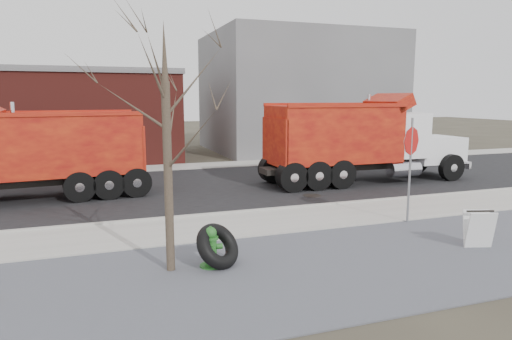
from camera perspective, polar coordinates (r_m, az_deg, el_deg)
name	(u,v)px	position (r m, az deg, el deg)	size (l,w,h in m)	color
ground	(268,226)	(13.34, 1.47, -6.96)	(120.00, 120.00, 0.00)	#383328
gravel_verge	(324,267)	(10.31, 8.51, -11.88)	(60.00, 5.00, 0.03)	slate
sidewalk	(265,222)	(13.56, 1.10, -6.57)	(60.00, 2.50, 0.06)	#9E9B93
curb	(251,211)	(14.74, -0.66, -5.19)	(60.00, 0.15, 0.11)	#9E9B93
road	(215,186)	(19.20, -5.18, -2.01)	(60.00, 9.40, 0.02)	black
far_sidewalk	(189,166)	(24.69, -8.41, 0.44)	(60.00, 2.00, 0.06)	#9E9B93
building_grey	(297,93)	(32.91, 5.15, 9.56)	(12.00, 10.00, 8.00)	gray
bare_tree	(166,117)	(9.50, -11.15, 6.57)	(3.20, 3.20, 5.20)	#382D23
fire_hydrant	(211,249)	(10.10, -5.67, -9.80)	(0.52, 0.51, 0.93)	#2D762C
truck_tire	(218,246)	(10.12, -4.81, -9.46)	(1.37, 1.32, 1.04)	black
stop_sign	(411,153)	(13.94, 18.78, 2.03)	(0.78, 0.38, 3.11)	gray
sandwich_board	(479,229)	(12.51, 26.09, -6.63)	(0.77, 0.60, 0.94)	white
dump_truck_red_a	(359,138)	(20.34, 12.75, 3.90)	(9.49, 2.64, 3.81)	black
dump_truck_red_b	(38,151)	(18.10, -25.61, 2.17)	(8.40, 3.15, 3.52)	black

